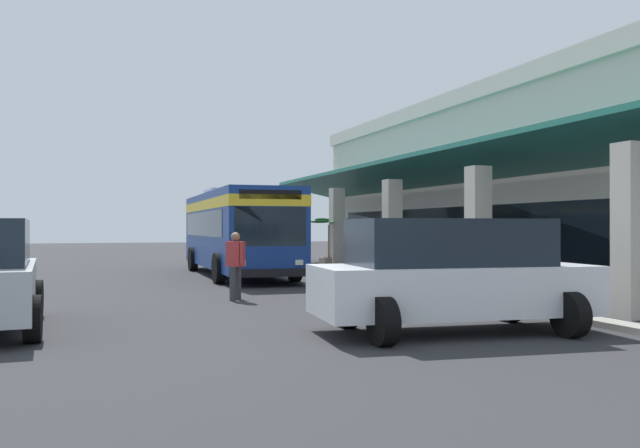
{
  "coord_description": "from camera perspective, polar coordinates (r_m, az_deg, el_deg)",
  "views": [
    {
      "loc": [
        22.54,
        -6.34,
        1.83
      ],
      "look_at": [
        -0.11,
        1.57,
        1.94
      ],
      "focal_mm": 37.87,
      "sensor_mm": 36.0,
      "label": 1
    }
  ],
  "objects": [
    {
      "name": "ground",
      "position": [
        26.78,
        13.21,
        -4.18
      ],
      "size": [
        120.0,
        120.0,
        0.0
      ],
      "primitive_type": "plane",
      "color": "#2D2D30"
    },
    {
      "name": "curb_strip",
      "position": [
        23.61,
        3.34,
        -4.57
      ],
      "size": [
        33.25,
        0.5,
        0.12
      ],
      "primitive_type": "cube",
      "color": "#9E998E",
      "rests_on": "ground"
    },
    {
      "name": "plaza_building",
      "position": [
        28.7,
        21.39,
        3.09
      ],
      "size": [
        28.01,
        14.37,
        7.0
      ],
      "color": "beige",
      "rests_on": "ground"
    },
    {
      "name": "transit_bus",
      "position": [
        25.88,
        -7.07,
        -0.22
      ],
      "size": [
        11.27,
        3.03,
        3.34
      ],
      "color": "navy",
      "rests_on": "ground"
    },
    {
      "name": "parked_suv_white",
      "position": [
        11.91,
        11.05,
        -4.17
      ],
      "size": [
        3.0,
        4.96,
        1.97
      ],
      "color": "silver",
      "rests_on": "ground"
    },
    {
      "name": "pedestrian",
      "position": [
        17.04,
        -7.16,
        -3.19
      ],
      "size": [
        0.66,
        0.43,
        1.7
      ],
      "color": "#38383D",
      "rests_on": "ground"
    },
    {
      "name": "potted_palm",
      "position": [
        29.36,
        0.86,
        -2.52
      ],
      "size": [
        1.57,
        2.0,
        2.25
      ],
      "color": "gray",
      "rests_on": "ground"
    }
  ]
}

